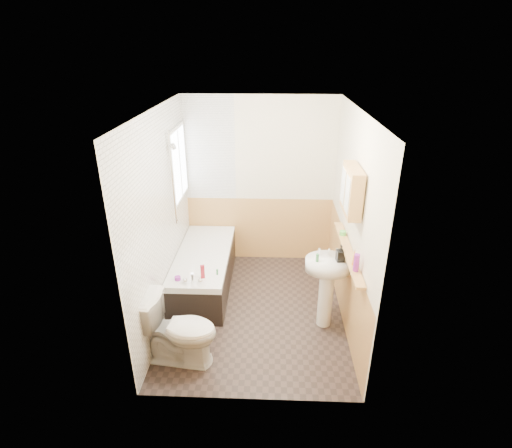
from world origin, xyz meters
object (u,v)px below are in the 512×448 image
object	(u,v)px
bathtub	(204,269)
sink	(327,278)
toilet	(180,330)
medicine_cabinet	(352,190)
pine_shelf	(348,251)

from	to	relation	value
bathtub	sink	xyz separation A→B (m)	(1.57, -0.74, 0.36)
bathtub	toilet	world-z (taller)	toilet
toilet	sink	distance (m)	1.75
bathtub	sink	world-z (taller)	sink
toilet	sink	world-z (taller)	sink
sink	medicine_cabinet	bearing A→B (deg)	0.80
toilet	medicine_cabinet	size ratio (longest dim) A/B	1.46
sink	pine_shelf	world-z (taller)	pine_shelf
bathtub	pine_shelf	distance (m)	2.06
medicine_cabinet	pine_shelf	bearing A→B (deg)	-20.36
pine_shelf	sink	bearing A→B (deg)	173.07
bathtub	sink	bearing A→B (deg)	-25.23
bathtub	pine_shelf	world-z (taller)	pine_shelf
bathtub	pine_shelf	size ratio (longest dim) A/B	1.15
toilet	sink	bearing A→B (deg)	-60.31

